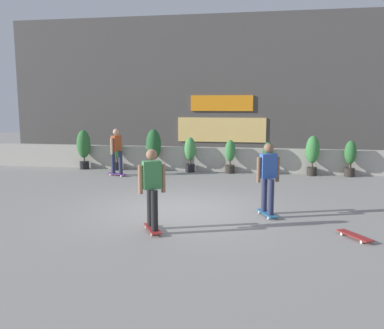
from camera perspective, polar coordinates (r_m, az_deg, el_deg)
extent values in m
plane|color=gray|center=(10.26, -1.45, -6.20)|extent=(48.00, 48.00, 0.00)
cube|color=#B2ADA3|center=(16.00, 2.77, 0.74)|extent=(18.00, 0.40, 0.90)
cube|color=#4C4947|center=(19.84, 4.29, 10.33)|extent=(20.00, 2.00, 6.50)
cube|color=orange|center=(18.79, 4.12, 8.46)|extent=(2.80, 0.08, 0.70)
cube|color=#F2CC72|center=(18.83, 4.09, 4.80)|extent=(4.00, 0.06, 1.10)
cylinder|color=black|center=(16.99, -14.64, -0.09)|extent=(0.36, 0.36, 0.30)
cylinder|color=brown|center=(16.96, -14.67, 0.66)|extent=(0.06, 0.06, 0.15)
ellipsoid|color=#2D6B33|center=(16.89, -14.75, 2.76)|extent=(0.54, 0.54, 1.10)
cylinder|color=black|center=(16.48, -10.31, -0.21)|extent=(0.36, 0.36, 0.30)
cylinder|color=brown|center=(16.44, -10.33, 0.56)|extent=(0.06, 0.06, 0.15)
ellipsoid|color=#428C47|center=(16.38, -10.38, 2.46)|extent=(0.46, 0.46, 0.94)
cylinder|color=#2D2823|center=(16.02, -5.28, -0.35)|extent=(0.36, 0.36, 0.30)
cylinder|color=brown|center=(15.99, -5.29, 0.44)|extent=(0.06, 0.06, 0.15)
ellipsoid|color=#235B2D|center=(15.91, -5.32, 2.80)|extent=(0.57, 0.57, 1.17)
cylinder|color=black|center=(15.72, -0.26, -0.49)|extent=(0.36, 0.36, 0.30)
cylinder|color=brown|center=(15.68, -0.26, 0.32)|extent=(0.06, 0.06, 0.15)
ellipsoid|color=#428C47|center=(15.62, -0.27, 2.18)|extent=(0.43, 0.43, 0.87)
cylinder|color=#2D2823|center=(15.52, 5.26, -0.64)|extent=(0.36, 0.36, 0.30)
cylinder|color=brown|center=(15.49, 5.27, 0.18)|extent=(0.06, 0.06, 0.15)
ellipsoid|color=#387F3D|center=(15.43, 5.30, 1.92)|extent=(0.39, 0.39, 0.80)
cylinder|color=brown|center=(15.48, 10.38, -0.77)|extent=(0.36, 0.36, 0.30)
cylinder|color=brown|center=(15.44, 10.40, 0.05)|extent=(0.06, 0.06, 0.15)
ellipsoid|color=#235B2D|center=(15.38, 10.44, 1.71)|extent=(0.37, 0.37, 0.75)
cylinder|color=#2D2823|center=(15.57, 16.21, -0.91)|extent=(0.36, 0.36, 0.30)
cylinder|color=brown|center=(15.54, 16.25, -0.09)|extent=(0.06, 0.06, 0.15)
ellipsoid|color=#387F3D|center=(15.47, 16.33, 2.00)|extent=(0.49, 0.49, 0.99)
cylinder|color=#2D2823|center=(15.77, 20.91, -1.02)|extent=(0.36, 0.36, 0.30)
cylinder|color=brown|center=(15.74, 20.96, -0.21)|extent=(0.06, 0.06, 0.15)
ellipsoid|color=#2D6B33|center=(15.68, 21.05, 1.58)|extent=(0.41, 0.41, 0.84)
cube|color=#266699|center=(9.81, 10.32, -6.63)|extent=(0.51, 0.81, 0.02)
cylinder|color=silver|center=(10.01, 9.27, -6.51)|extent=(0.05, 0.06, 0.06)
cylinder|color=silver|center=(10.08, 10.11, -6.44)|extent=(0.05, 0.06, 0.06)
cylinder|color=silver|center=(9.56, 10.53, -7.27)|extent=(0.05, 0.06, 0.06)
cylinder|color=silver|center=(9.63, 11.40, -7.18)|extent=(0.05, 0.06, 0.06)
cylinder|color=#282D4C|center=(9.87, 9.95, -4.02)|extent=(0.14, 0.14, 0.82)
cylinder|color=#282D4C|center=(9.55, 10.84, -4.46)|extent=(0.14, 0.14, 0.82)
cube|color=#3359B2|center=(9.58, 10.49, -0.20)|extent=(0.41, 0.33, 0.56)
sphere|color=brown|center=(9.53, 10.56, 2.23)|extent=(0.22, 0.22, 0.22)
cylinder|color=brown|center=(9.50, 9.19, -0.74)|extent=(0.09, 0.09, 0.58)
cylinder|color=brown|center=(9.69, 11.74, -0.62)|extent=(0.09, 0.09, 0.58)
cube|color=#72338C|center=(15.16, -10.31, -1.28)|extent=(0.82, 0.49, 0.02)
cylinder|color=silver|center=(15.05, -9.37, -1.48)|extent=(0.06, 0.05, 0.06)
cylinder|color=silver|center=(14.93, -9.78, -1.56)|extent=(0.06, 0.05, 0.06)
cylinder|color=silver|center=(15.39, -10.81, -1.29)|extent=(0.06, 0.05, 0.06)
cylinder|color=silver|center=(15.28, -11.22, -1.37)|extent=(0.06, 0.05, 0.06)
cylinder|color=#282D4C|center=(14.97, -9.84, 0.24)|extent=(0.14, 0.14, 0.82)
cylinder|color=#282D4C|center=(15.21, -10.85, 0.34)|extent=(0.14, 0.14, 0.82)
cube|color=#B24C26|center=(15.01, -10.42, 2.90)|extent=(0.32, 0.41, 0.56)
sphere|color=tan|center=(14.98, -10.46, 4.46)|extent=(0.22, 0.22, 0.22)
cylinder|color=tan|center=(15.19, -9.81, 2.67)|extent=(0.09, 0.09, 0.58)
cylinder|color=tan|center=(14.85, -11.03, 2.51)|extent=(0.09, 0.09, 0.58)
cube|color=maroon|center=(8.55, -5.46, -8.79)|extent=(0.56, 0.80, 0.02)
cylinder|color=silver|center=(8.79, -6.37, -8.58)|extent=(0.05, 0.06, 0.06)
cylinder|color=silver|center=(8.82, -5.35, -8.50)|extent=(0.05, 0.06, 0.06)
cylinder|color=silver|center=(8.31, -5.58, -9.59)|extent=(0.05, 0.06, 0.06)
cylinder|color=silver|center=(8.34, -4.49, -9.50)|extent=(0.05, 0.06, 0.06)
cylinder|color=black|center=(8.61, -5.78, -5.77)|extent=(0.14, 0.14, 0.82)
cylinder|color=black|center=(8.27, -5.21, -6.36)|extent=(0.14, 0.14, 0.82)
cube|color=#3F8C4C|center=(8.29, -5.57, -1.44)|extent=(0.41, 0.35, 0.56)
sphere|color=#9E7051|center=(8.23, -5.61, 1.37)|extent=(0.22, 0.22, 0.22)
cylinder|color=#9E7051|center=(8.26, -7.15, -2.07)|extent=(0.09, 0.09, 0.58)
cylinder|color=#9E7051|center=(8.36, -3.99, -1.90)|extent=(0.09, 0.09, 0.58)
cube|color=maroon|center=(8.68, 21.55, -9.10)|extent=(0.60, 0.78, 0.02)
cylinder|color=silver|center=(8.57, 23.14, -9.68)|extent=(0.06, 0.06, 0.06)
cylinder|color=silver|center=(8.46, 22.37, -9.86)|extent=(0.06, 0.06, 0.06)
cylinder|color=silver|center=(8.92, 20.75, -8.83)|extent=(0.06, 0.06, 0.06)
cylinder|color=silver|center=(8.82, 19.98, -9.00)|extent=(0.06, 0.06, 0.06)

